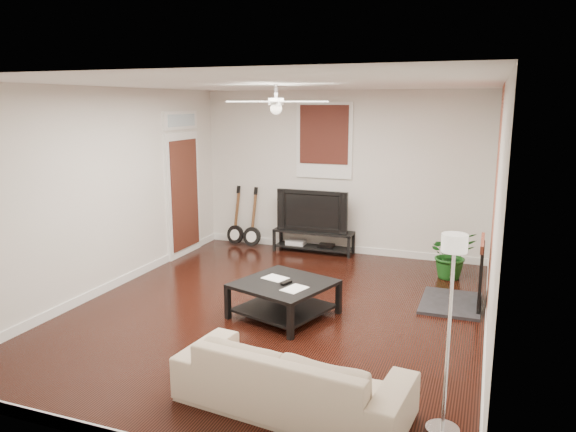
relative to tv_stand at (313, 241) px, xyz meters
name	(u,v)px	position (x,y,z in m)	size (l,w,h in m)	color
room	(276,202)	(0.41, -2.78, 1.20)	(5.01, 6.01, 2.81)	black
brick_accent	(495,201)	(2.90, -1.78, 1.20)	(0.02, 2.20, 2.80)	brown
fireplace	(465,272)	(2.61, -1.78, 0.26)	(0.80, 1.10, 0.92)	black
window_back	(324,140)	(0.11, 0.19, 1.75)	(1.00, 0.06, 1.30)	#39110F
door_left	(183,183)	(-2.05, -0.88, 1.05)	(0.08, 1.00, 2.50)	white
tv_stand	(313,241)	(0.00, 0.00, 0.00)	(1.41, 0.38, 0.39)	black
tv	(314,210)	(0.00, 0.02, 0.56)	(1.26, 0.17, 0.73)	black
coffee_table	(284,299)	(0.55, -2.90, 0.02)	(1.04, 1.04, 0.43)	black
sofa	(292,377)	(1.36, -4.82, 0.10)	(2.01, 0.79, 0.59)	tan
floor_lamp	(448,336)	(2.61, -4.72, 0.62)	(0.27, 0.27, 1.64)	silver
potted_plant	(452,254)	(2.37, -0.63, 0.17)	(0.67, 0.58, 0.74)	#165017
guitar_left	(235,216)	(-1.51, -0.03, 0.35)	(0.34, 0.24, 1.10)	black
guitar_right	(252,218)	(-1.16, -0.06, 0.35)	(0.34, 0.24, 1.10)	black
ceiling_fan	(276,102)	(0.41, -2.78, 2.40)	(1.24, 1.24, 0.32)	white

